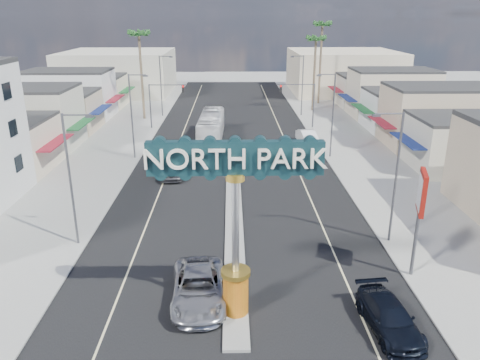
{
  "coord_description": "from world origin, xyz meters",
  "views": [
    {
      "loc": [
        -0.19,
        -18.63,
        14.78
      ],
      "look_at": [
        0.39,
        10.27,
        4.48
      ],
      "focal_mm": 35.0,
      "sensor_mm": 36.0,
      "label": 1
    }
  ],
  "objects_px": {
    "streetlight_l_mid": "(133,112)",
    "palm_left_far": "(139,39)",
    "palm_right_mid": "(316,42)",
    "suv_left": "(198,288)",
    "traffic_signal_right": "(300,97)",
    "streetlight_r_far": "(301,82)",
    "streetlight_l_near": "(72,174)",
    "streetlight_r_near": "(394,172)",
    "car_parked_left": "(172,167)",
    "streetlight_l_far": "(162,83)",
    "suv_right": "(389,317)",
    "traffic_signal_left": "(163,97)",
    "car_parked_right": "(308,138)",
    "city_bus": "(211,126)",
    "streetlight_r_mid": "(331,111)",
    "palm_right_far": "(322,29)",
    "gateway_sign": "(235,210)",
    "bank_pylon_sign": "(421,198)"
  },
  "relations": [
    {
      "from": "traffic_signal_right",
      "to": "streetlight_r_far",
      "type": "xyz_separation_m",
      "value": [
        1.25,
        8.01,
        0.79
      ]
    },
    {
      "from": "traffic_signal_right",
      "to": "streetlight_r_near",
      "type": "xyz_separation_m",
      "value": [
        1.25,
        -33.99,
        0.79
      ]
    },
    {
      "from": "palm_right_mid",
      "to": "suv_left",
      "type": "xyz_separation_m",
      "value": [
        -15.01,
        -52.82,
        -9.76
      ]
    },
    {
      "from": "streetlight_l_far",
      "to": "suv_right",
      "type": "xyz_separation_m",
      "value": [
        17.96,
        -51.45,
        -4.33
      ]
    },
    {
      "from": "gateway_sign",
      "to": "streetlight_l_far",
      "type": "height_order",
      "value": "gateway_sign"
    },
    {
      "from": "palm_left_far",
      "to": "streetlight_r_far",
      "type": "bearing_deg",
      "value": 4.88
    },
    {
      "from": "streetlight_l_mid",
      "to": "palm_right_mid",
      "type": "distance_m",
      "value": 35.44
    },
    {
      "from": "traffic_signal_right",
      "to": "palm_right_far",
      "type": "height_order",
      "value": "palm_right_far"
    },
    {
      "from": "streetlight_r_far",
      "to": "city_bus",
      "type": "relative_size",
      "value": 0.77
    },
    {
      "from": "traffic_signal_left",
      "to": "streetlight_l_near",
      "type": "bearing_deg",
      "value": -92.1
    },
    {
      "from": "traffic_signal_right",
      "to": "streetlight_l_near",
      "type": "relative_size",
      "value": 0.67
    },
    {
      "from": "streetlight_r_near",
      "to": "streetlight_r_far",
      "type": "distance_m",
      "value": 42.0
    },
    {
      "from": "city_bus",
      "to": "streetlight_r_far",
      "type": "bearing_deg",
      "value": 47.82
    },
    {
      "from": "car_parked_left",
      "to": "bank_pylon_sign",
      "type": "bearing_deg",
      "value": -54.71
    },
    {
      "from": "streetlight_l_near",
      "to": "streetlight_l_far",
      "type": "distance_m",
      "value": 42.0
    },
    {
      "from": "traffic_signal_right",
      "to": "city_bus",
      "type": "height_order",
      "value": "traffic_signal_right"
    },
    {
      "from": "streetlight_l_near",
      "to": "palm_left_far",
      "type": "height_order",
      "value": "palm_left_far"
    },
    {
      "from": "traffic_signal_right",
      "to": "streetlight_r_mid",
      "type": "height_order",
      "value": "streetlight_r_mid"
    },
    {
      "from": "palm_right_far",
      "to": "car_parked_right",
      "type": "height_order",
      "value": "palm_right_far"
    },
    {
      "from": "traffic_signal_left",
      "to": "car_parked_right",
      "type": "height_order",
      "value": "traffic_signal_left"
    },
    {
      "from": "traffic_signal_left",
      "to": "palm_right_mid",
      "type": "relative_size",
      "value": 0.5
    },
    {
      "from": "streetlight_l_near",
      "to": "streetlight_r_far",
      "type": "distance_m",
      "value": 46.9
    },
    {
      "from": "gateway_sign",
      "to": "palm_left_far",
      "type": "xyz_separation_m",
      "value": [
        -13.0,
        48.02,
        5.57
      ]
    },
    {
      "from": "gateway_sign",
      "to": "car_parked_left",
      "type": "bearing_deg",
      "value": 104.95
    },
    {
      "from": "traffic_signal_right",
      "to": "streetlight_l_far",
      "type": "xyz_separation_m",
      "value": [
        -19.62,
        8.01,
        0.79
      ]
    },
    {
      "from": "bank_pylon_sign",
      "to": "streetlight_r_near",
      "type": "bearing_deg",
      "value": 106.51
    },
    {
      "from": "car_parked_right",
      "to": "city_bus",
      "type": "xyz_separation_m",
      "value": [
        -11.65,
        3.02,
        0.79
      ]
    },
    {
      "from": "traffic_signal_left",
      "to": "car_parked_right",
      "type": "relative_size",
      "value": 1.19
    },
    {
      "from": "traffic_signal_right",
      "to": "streetlight_r_mid",
      "type": "relative_size",
      "value": 0.67
    },
    {
      "from": "streetlight_r_near",
      "to": "streetlight_l_mid",
      "type": "bearing_deg",
      "value": 136.21
    },
    {
      "from": "streetlight_r_far",
      "to": "car_parked_right",
      "type": "distance_m",
      "value": 17.15
    },
    {
      "from": "palm_right_mid",
      "to": "palm_right_far",
      "type": "bearing_deg",
      "value": 71.57
    },
    {
      "from": "palm_left_far",
      "to": "city_bus",
      "type": "relative_size",
      "value": 1.12
    },
    {
      "from": "streetlight_r_mid",
      "to": "palm_right_far",
      "type": "bearing_deg",
      "value": 81.88
    },
    {
      "from": "gateway_sign",
      "to": "car_parked_right",
      "type": "bearing_deg",
      "value": 74.95
    },
    {
      "from": "streetlight_l_near",
      "to": "suv_left",
      "type": "bearing_deg",
      "value": -38.99
    },
    {
      "from": "streetlight_l_near",
      "to": "car_parked_left",
      "type": "xyz_separation_m",
      "value": [
        4.52,
        14.11,
        -4.17
      ]
    },
    {
      "from": "streetlight_r_mid",
      "to": "palm_right_far",
      "type": "height_order",
      "value": "palm_right_far"
    },
    {
      "from": "gateway_sign",
      "to": "suv_right",
      "type": "xyz_separation_m",
      "value": [
        7.53,
        -1.43,
        -5.2
      ]
    },
    {
      "from": "city_bus",
      "to": "palm_right_far",
      "type": "bearing_deg",
      "value": 54.97
    },
    {
      "from": "streetlight_r_far",
      "to": "palm_right_far",
      "type": "distance_m",
      "value": 13.21
    },
    {
      "from": "streetlight_r_mid",
      "to": "bank_pylon_sign",
      "type": "height_order",
      "value": "streetlight_r_mid"
    },
    {
      "from": "streetlight_r_near",
      "to": "car_parked_left",
      "type": "height_order",
      "value": "streetlight_r_near"
    },
    {
      "from": "traffic_signal_left",
      "to": "bank_pylon_sign",
      "type": "bearing_deg",
      "value": -62.88
    },
    {
      "from": "streetlight_l_near",
      "to": "city_bus",
      "type": "height_order",
      "value": "streetlight_l_near"
    },
    {
      "from": "traffic_signal_left",
      "to": "streetlight_l_near",
      "type": "xyz_separation_m",
      "value": [
        -1.25,
        -33.99,
        0.79
      ]
    },
    {
      "from": "traffic_signal_left",
      "to": "palm_right_mid",
      "type": "bearing_deg",
      "value": 28.42
    },
    {
      "from": "streetlight_l_mid",
      "to": "palm_left_far",
      "type": "relative_size",
      "value": 0.69
    },
    {
      "from": "streetlight_r_far",
      "to": "bank_pylon_sign",
      "type": "height_order",
      "value": "streetlight_r_far"
    },
    {
      "from": "palm_right_mid",
      "to": "car_parked_left",
      "type": "xyz_separation_m",
      "value": [
        -18.91,
        -31.89,
        -9.71
      ]
    }
  ]
}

